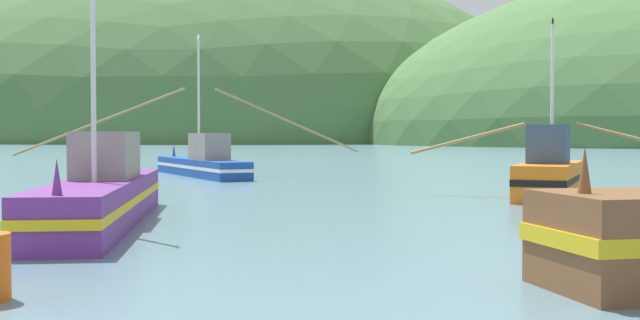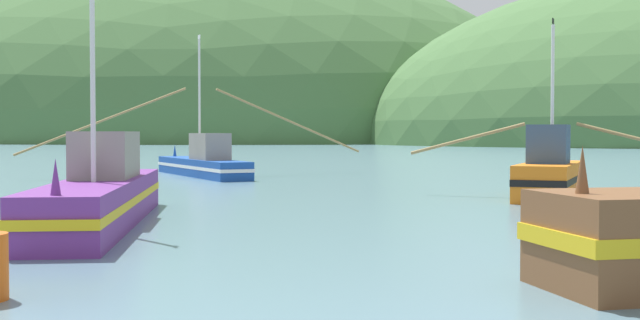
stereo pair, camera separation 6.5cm
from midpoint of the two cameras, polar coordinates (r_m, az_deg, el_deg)
The scene contains 4 objects.
hill_far_center at distance 240.69m, azimuth -8.81°, elevation 1.32°, with size 206.33×165.06×100.68m, color #47703D.
fishing_boat_blue at distance 44.79m, azimuth -7.89°, elevation -0.16°, with size 14.16×12.65×7.50m.
fishing_boat_orange at distance 30.69m, azimuth 15.35°, elevation -0.96°, with size 10.11×6.46×6.38m.
fishing_boat_purple at distance 22.01m, azimuth -14.46°, elevation -2.20°, with size 6.18×11.64×7.52m.
Camera 2 is at (13.43, -4.31, 2.33)m, focal length 47.26 mm.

